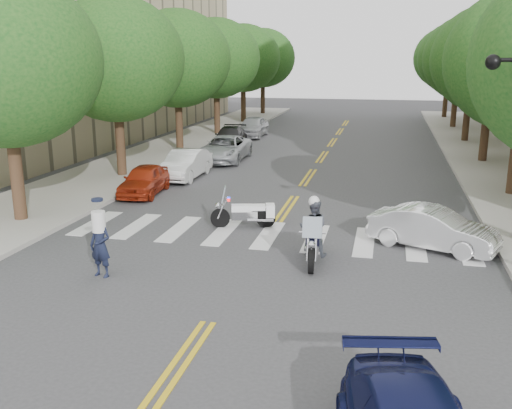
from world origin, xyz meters
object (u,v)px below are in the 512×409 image
(motorcycle_parked, at_px, (249,213))
(convertible, at_px, (433,229))
(officer_standing, at_px, (100,245))
(motorcycle_police, at_px, (313,232))

(motorcycle_parked, distance_m, convertible, 6.03)
(motorcycle_parked, relative_size, convertible, 0.57)
(motorcycle_parked, relative_size, officer_standing, 1.28)
(motorcycle_police, bearing_deg, officer_standing, 19.43)
(motorcycle_police, height_order, motorcycle_parked, motorcycle_police)
(motorcycle_parked, height_order, convertible, motorcycle_parked)
(motorcycle_police, xyz_separation_m, convertible, (3.39, 1.94, -0.23))
(motorcycle_police, xyz_separation_m, motorcycle_parked, (-2.57, 2.86, -0.36))
(motorcycle_parked, height_order, officer_standing, officer_standing)
(motorcycle_parked, bearing_deg, motorcycle_police, -152.84)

